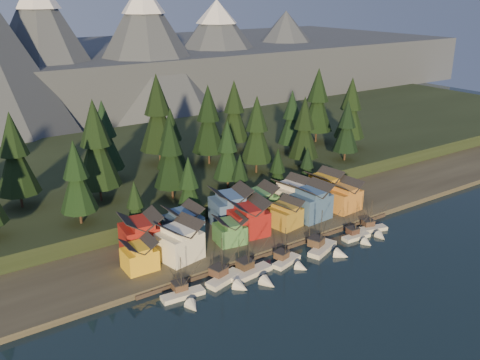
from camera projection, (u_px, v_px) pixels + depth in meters
ground at (319, 276)px, 126.19m from camera, size 500.00×500.00×0.00m
shore_strip at (226, 217)px, 156.92m from camera, size 400.00×50.00×1.50m
hillside at (151, 166)px, 194.88m from camera, size 420.00×100.00×6.00m
dock at (275, 247)px, 138.80m from camera, size 80.00×4.00×1.00m
mountain_ridge at (38, 65)px, 280.55m from camera, size 560.00×190.00×90.00m
boat_0 at (185, 292)px, 115.88m from camera, size 10.19×10.96×10.61m
boat_1 at (228, 274)px, 122.21m from camera, size 10.40×10.97×12.15m
boat_2 at (255, 269)px, 124.75m from camera, size 11.83×12.68×11.90m
boat_3 at (290, 257)px, 130.56m from camera, size 9.10×9.59×10.54m
boat_4 at (327, 244)px, 136.56m from camera, size 10.82×11.41×12.57m
boat_5 at (359, 233)px, 143.54m from camera, size 8.53×9.19×9.88m
boat_6 at (374, 226)px, 147.91m from camera, size 9.87×10.34×10.12m
house_front_0 at (139, 254)px, 124.97m from camera, size 7.62×7.22×7.42m
house_front_1 at (180, 239)px, 129.57m from camera, size 10.85×10.56×9.63m
house_front_2 at (230, 229)px, 138.31m from camera, size 8.43×8.48×7.16m
house_front_3 at (248, 216)px, 142.47m from camera, size 10.70×10.32×9.73m
house_front_4 at (285, 213)px, 147.77m from camera, size 8.60×9.08×7.58m
house_front_5 at (311, 200)px, 152.56m from camera, size 10.35×9.53×10.24m
house_front_6 at (344, 195)px, 158.71m from camera, size 9.59×9.14×8.89m
house_back_0 at (141, 233)px, 132.48m from camera, size 10.40×10.07×10.24m
house_back_1 at (183, 223)px, 138.96m from camera, size 8.49×8.59×9.50m
house_back_2 at (231, 206)px, 148.12m from camera, size 11.65×10.96×10.86m
house_back_3 at (259, 201)px, 153.61m from camera, size 9.73×8.77×9.40m
house_back_4 at (291, 194)px, 158.11m from camera, size 10.39×10.09×9.87m
house_back_5 at (324, 186)px, 163.73m from camera, size 9.90×10.00×10.01m
tree_hill_1 at (15, 156)px, 145.02m from camera, size 11.79×11.79×27.46m
tree_hill_2 at (77, 179)px, 135.77m from camera, size 9.71×9.71×22.62m
tree_hill_3 at (96, 147)px, 149.07m from camera, size 12.81×12.81×29.85m
tree_hill_4 at (104, 138)px, 165.64m from camera, size 11.26×11.26×26.23m
tree_hill_5 at (171, 155)px, 151.94m from camera, size 10.51×10.51×24.49m
tree_hill_6 at (171, 141)px, 168.04m from camera, size 10.03×10.03×23.37m
tree_hill_7 at (228, 152)px, 160.59m from camera, size 9.18×9.18×21.40m
tree_hill_8 at (208, 121)px, 182.26m from camera, size 11.94×11.94×27.82m
tree_hill_9 at (257, 131)px, 173.73m from camera, size 11.13×11.13×25.93m
tree_hill_10 at (234, 113)px, 197.21m from camera, size 11.49×11.49×26.77m
tree_hill_11 at (304, 129)px, 178.64m from camera, size 10.59×10.59×24.66m
tree_hill_12 at (292, 119)px, 195.52m from camera, size 10.11×10.11×23.54m
tree_hill_13 at (346, 128)px, 187.26m from camera, size 9.34×9.34×21.76m
tree_hill_14 at (318, 102)px, 208.70m from camera, size 12.63×12.63×29.41m
tree_hill_15 at (158, 115)px, 181.86m from camera, size 13.49×13.49×31.43m
tree_hill_17 at (351, 110)px, 200.40m from camera, size 11.69×11.69×27.23m
tree_shore_0 at (135, 208)px, 138.72m from camera, size 6.92×6.92×16.11m
tree_shore_1 at (189, 188)px, 146.57m from camera, size 8.53×8.53×19.88m
tree_shore_2 at (240, 180)px, 156.08m from camera, size 7.56×7.56×17.61m
tree_shore_3 at (277, 172)px, 163.66m from camera, size 7.35×7.35×17.13m
tree_shore_4 at (307, 168)px, 170.38m from camera, size 6.66×6.66×15.51m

